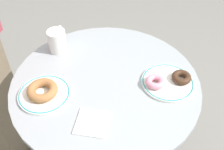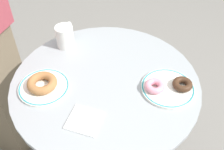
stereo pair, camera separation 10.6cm
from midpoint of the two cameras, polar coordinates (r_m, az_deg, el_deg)
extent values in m
cylinder|color=#999EA3|center=(1.09, 1.38, -1.71)|extent=(0.76, 0.76, 0.02)
cylinder|color=#999EA3|center=(1.36, 1.13, -11.98)|extent=(0.06, 0.06, 0.68)
cylinder|color=white|center=(1.07, -11.49, -2.68)|extent=(0.20, 0.20, 0.01)
torus|color=teal|center=(1.07, -11.52, -2.56)|extent=(0.19, 0.19, 0.01)
cylinder|color=white|center=(1.08, 14.46, -2.85)|extent=(0.21, 0.21, 0.01)
torus|color=teal|center=(1.08, 14.49, -2.73)|extent=(0.20, 0.20, 0.01)
torus|color=#A36B3D|center=(1.05, -11.85, -1.82)|extent=(0.16, 0.16, 0.03)
torus|color=#422819|center=(1.08, 17.42, -2.02)|extent=(0.11, 0.11, 0.03)
torus|color=pink|center=(1.05, 11.87, -2.46)|extent=(0.11, 0.11, 0.03)
cube|color=white|center=(0.95, -2.69, -9.68)|extent=(0.14, 0.14, 0.01)
cylinder|color=white|center=(1.23, -7.51, 7.94)|extent=(0.08, 0.08, 0.10)
torus|color=white|center=(1.26, -6.83, 9.35)|extent=(0.03, 0.08, 0.08)
camera|label=1|loc=(0.05, -87.13, 2.81)|focal=43.20mm
camera|label=2|loc=(0.05, 92.87, -2.81)|focal=43.20mm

